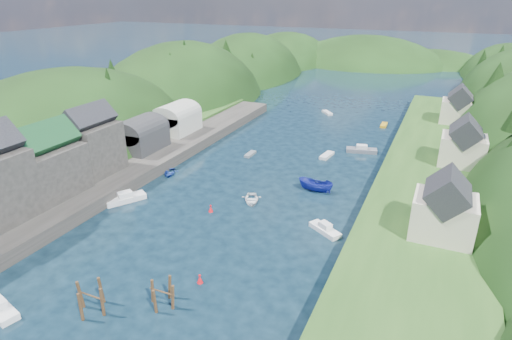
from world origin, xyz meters
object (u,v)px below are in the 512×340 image
at_px(piling_cluster_far, 163,296).
at_px(channel_buoy_near, 200,279).
at_px(piling_cluster_near, 92,300).
at_px(channel_buoy_far, 211,209).

relative_size(piling_cluster_far, channel_buoy_near, 3.04).
height_order(piling_cluster_far, channel_buoy_near, piling_cluster_far).
bearing_deg(channel_buoy_near, piling_cluster_near, -131.83).
relative_size(channel_buoy_near, channel_buoy_far, 1.00).
height_order(channel_buoy_near, channel_buoy_far, same).
relative_size(piling_cluster_far, channel_buoy_far, 3.04).
distance_m(piling_cluster_near, channel_buoy_near, 11.13).
distance_m(channel_buoy_near, channel_buoy_far, 16.40).
height_order(piling_cluster_near, channel_buoy_near, piling_cluster_near).
distance_m(piling_cluster_near, piling_cluster_far, 6.89).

